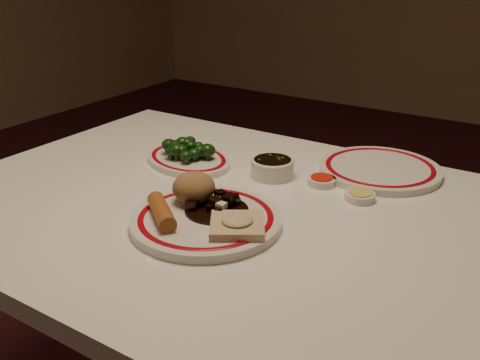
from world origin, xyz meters
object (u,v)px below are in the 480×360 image
rice_mound (194,188)px  broccoli_pile (187,149)px  dining_table (221,239)px  spring_roll (161,212)px  fried_wonton (237,224)px  stirfry_heap (217,206)px  soy_bowl (272,168)px  main_plate (206,220)px  broccoli_plate (188,159)px

rice_mound → broccoli_pile: bearing=131.0°
dining_table → broccoli_pile: broccoli_pile is taller
spring_roll → fried_wonton: size_ratio=0.90×
fried_wonton → rice_mound: bearing=159.4°
rice_mound → stirfry_heap: rice_mound is taller
fried_wonton → stirfry_heap: stirfry_heap is taller
dining_table → soy_bowl: size_ratio=12.02×
rice_mound → soy_bowl: (0.05, 0.24, -0.03)m
dining_table → main_plate: (0.04, -0.10, 0.10)m
rice_mound → stirfry_heap: bearing=-4.0°
stirfry_heap → broccoli_pile: broccoli_pile is taller
fried_wonton → broccoli_plate: (-0.31, 0.25, -0.02)m
main_plate → broccoli_plate: main_plate is taller
main_plate → rice_mound: 0.08m
broccoli_pile → soy_bowl: broccoli_pile is taller
broccoli_pile → soy_bowl: (0.22, 0.04, -0.02)m
fried_wonton → broccoli_pile: (-0.31, 0.25, 0.01)m
spring_roll → broccoli_plate: 0.34m
soy_bowl → broccoli_pile: bearing=-169.0°
spring_roll → fried_wonton: bearing=-34.3°
broccoli_plate → soy_bowl: soy_bowl is taller
soy_bowl → stirfry_heap: bearing=-86.8°
stirfry_heap → main_plate: bearing=-91.3°
spring_roll → dining_table: bearing=29.8°
dining_table → broccoli_pile: (-0.19, 0.13, 0.13)m
fried_wonton → broccoli_pile: size_ratio=0.95×
main_plate → broccoli_plate: bearing=133.6°
spring_roll → broccoli_pile: bearing=67.9°
broccoli_plate → soy_bowl: bearing=9.8°
dining_table → fried_wonton: 0.20m
broccoli_plate → spring_roll: bearing=-60.5°
fried_wonton → broccoli_pile: broccoli_pile is taller
main_plate → soy_bowl: bearing=92.6°
spring_roll → soy_bowl: size_ratio=1.20×
spring_roll → stirfry_heap: (0.06, 0.09, -0.01)m
main_plate → soy_bowl: 0.28m
stirfry_heap → broccoli_plate: stirfry_heap is taller
dining_table → rice_mound: bearing=-107.0°
stirfry_heap → broccoli_plate: size_ratio=0.44×
rice_mound → dining_table: bearing=73.0°
fried_wonton → soy_bowl: bearing=107.3°
fried_wonton → broccoli_pile: 0.39m
broccoli_plate → broccoli_pile: size_ratio=2.03×
dining_table → soy_bowl: 0.21m
stirfry_heap → spring_roll: bearing=-124.7°
main_plate → rice_mound: size_ratio=4.25×
main_plate → broccoli_pile: 0.33m
stirfry_heap → soy_bowl: stirfry_heap is taller
main_plate → stirfry_heap: 0.04m
fried_wonton → main_plate: bearing=172.5°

